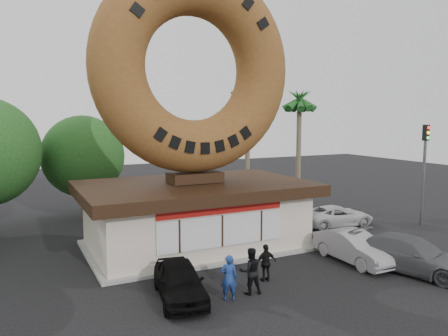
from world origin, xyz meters
name	(u,v)px	position (x,y,z in m)	size (l,w,h in m)	color
ground	(255,288)	(0.00, 0.00, 0.00)	(90.00, 90.00, 0.00)	black
donut_shop	(195,212)	(0.00, 5.98, 1.77)	(11.20, 7.20, 3.80)	beige
giant_donut	(194,69)	(0.00, 6.00, 8.85)	(10.10, 10.10, 2.57)	brown
tree_mid	(83,156)	(-4.00, 15.00, 4.02)	(5.20, 5.20, 6.63)	#473321
palm_near	(248,91)	(7.50, 14.00, 8.41)	(2.60, 2.60, 9.75)	#726651
palm_far	(300,104)	(11.00, 12.50, 7.48)	(2.60, 2.60, 8.75)	#726651
street_lamp	(113,147)	(-1.86, 16.00, 4.48)	(2.11, 0.20, 8.00)	#59595E
traffic_signal	(424,162)	(14.00, 3.99, 3.87)	(0.30, 0.38, 6.07)	#59595E
person_left	(229,278)	(-1.42, -0.54, 0.84)	(0.61, 0.40, 1.68)	navy
person_center	(250,271)	(-0.44, -0.37, 0.88)	(0.85, 0.66, 1.75)	black
person_right	(266,263)	(0.74, 0.43, 0.76)	(0.89, 0.37, 1.51)	black
car_black	(180,281)	(-2.95, 0.37, 0.67)	(1.57, 3.91, 1.33)	black
car_silver	(354,247)	(5.53, 0.65, 0.69)	(1.46, 4.19, 1.38)	gray
car_grey	(412,255)	(6.85, -1.39, 0.74)	(2.06, 5.07, 1.47)	#5A5D60
car_white	(337,216)	(9.28, 6.10, 0.61)	(2.03, 4.41, 1.23)	silver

